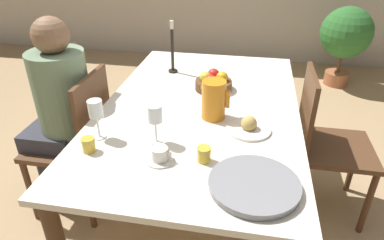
{
  "coord_description": "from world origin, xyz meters",
  "views": [
    {
      "loc": [
        0.25,
        -1.62,
        1.57
      ],
      "look_at": [
        0.0,
        -0.25,
        0.78
      ],
      "focal_mm": 32.0,
      "sensor_mm": 36.0,
      "label": 1
    }
  ],
  "objects_px": {
    "person_seated": "(59,103)",
    "chair_opposite": "(324,141)",
    "jam_jar_red": "(204,154)",
    "potted_plant": "(346,36)",
    "serving_tray": "(254,185)",
    "bread_plate": "(249,127)",
    "chair_person_side": "(78,140)",
    "teacup_near_person": "(160,155)",
    "wine_glass_water": "(96,111)",
    "jam_jar_amber": "(88,144)",
    "fruit_bowl": "(213,82)",
    "wine_glass_juice": "(155,116)",
    "candlestick_tall": "(172,53)",
    "red_pitcher": "(214,99)"
  },
  "relations": [
    {
      "from": "fruit_bowl",
      "to": "serving_tray",
      "type": "bearing_deg",
      "value": -72.78
    },
    {
      "from": "jam_jar_red",
      "to": "potted_plant",
      "type": "bearing_deg",
      "value": 67.72
    },
    {
      "from": "teacup_near_person",
      "to": "potted_plant",
      "type": "distance_m",
      "value": 3.03
    },
    {
      "from": "candlestick_tall",
      "to": "person_seated",
      "type": "bearing_deg",
      "value": -135.73
    },
    {
      "from": "wine_glass_water",
      "to": "serving_tray",
      "type": "distance_m",
      "value": 0.75
    },
    {
      "from": "teacup_near_person",
      "to": "bread_plate",
      "type": "xyz_separation_m",
      "value": [
        0.35,
        0.31,
        -0.01
      ]
    },
    {
      "from": "teacup_near_person",
      "to": "jam_jar_amber",
      "type": "xyz_separation_m",
      "value": [
        -0.32,
        0.01,
        0.01
      ]
    },
    {
      "from": "red_pitcher",
      "to": "teacup_near_person",
      "type": "bearing_deg",
      "value": -112.47
    },
    {
      "from": "wine_glass_juice",
      "to": "bread_plate",
      "type": "height_order",
      "value": "wine_glass_juice"
    },
    {
      "from": "chair_opposite",
      "to": "jam_jar_red",
      "type": "distance_m",
      "value": 0.93
    },
    {
      "from": "jam_jar_amber",
      "to": "jam_jar_red",
      "type": "distance_m",
      "value": 0.49
    },
    {
      "from": "chair_person_side",
      "to": "teacup_near_person",
      "type": "xyz_separation_m",
      "value": [
        0.62,
        -0.43,
        0.27
      ]
    },
    {
      "from": "red_pitcher",
      "to": "wine_glass_water",
      "type": "relative_size",
      "value": 1.06
    },
    {
      "from": "chair_opposite",
      "to": "wine_glass_juice",
      "type": "distance_m",
      "value": 1.07
    },
    {
      "from": "bread_plate",
      "to": "potted_plant",
      "type": "distance_m",
      "value": 2.61
    },
    {
      "from": "serving_tray",
      "to": "jam_jar_red",
      "type": "xyz_separation_m",
      "value": [
        -0.21,
        0.13,
        0.02
      ]
    },
    {
      "from": "teacup_near_person",
      "to": "jam_jar_amber",
      "type": "relative_size",
      "value": 1.86
    },
    {
      "from": "person_seated",
      "to": "chair_opposite",
      "type": "bearing_deg",
      "value": -81.3
    },
    {
      "from": "jam_jar_amber",
      "to": "fruit_bowl",
      "type": "xyz_separation_m",
      "value": [
        0.44,
        0.73,
        0.01
      ]
    },
    {
      "from": "wine_glass_juice",
      "to": "candlestick_tall",
      "type": "xyz_separation_m",
      "value": [
        -0.12,
        0.83,
        -0.0
      ]
    },
    {
      "from": "potted_plant",
      "to": "person_seated",
      "type": "bearing_deg",
      "value": -131.05
    },
    {
      "from": "red_pitcher",
      "to": "serving_tray",
      "type": "xyz_separation_m",
      "value": [
        0.22,
        -0.51,
        -0.08
      ]
    },
    {
      "from": "chair_person_side",
      "to": "teacup_near_person",
      "type": "distance_m",
      "value": 0.8
    },
    {
      "from": "teacup_near_person",
      "to": "serving_tray",
      "type": "xyz_separation_m",
      "value": [
        0.38,
        -0.1,
        -0.01
      ]
    },
    {
      "from": "wine_glass_juice",
      "to": "potted_plant",
      "type": "distance_m",
      "value": 2.95
    },
    {
      "from": "wine_glass_water",
      "to": "fruit_bowl",
      "type": "height_order",
      "value": "wine_glass_water"
    },
    {
      "from": "candlestick_tall",
      "to": "teacup_near_person",
      "type": "bearing_deg",
      "value": -79.81
    },
    {
      "from": "jam_jar_amber",
      "to": "bread_plate",
      "type": "bearing_deg",
      "value": 24.22
    },
    {
      "from": "wine_glass_water",
      "to": "fruit_bowl",
      "type": "bearing_deg",
      "value": 54.4
    },
    {
      "from": "red_pitcher",
      "to": "wine_glass_juice",
      "type": "bearing_deg",
      "value": -129.21
    },
    {
      "from": "serving_tray",
      "to": "bread_plate",
      "type": "xyz_separation_m",
      "value": [
        -0.04,
        0.41,
        0.0
      ]
    },
    {
      "from": "chair_person_side",
      "to": "person_seated",
      "type": "height_order",
      "value": "person_seated"
    },
    {
      "from": "chair_person_side",
      "to": "teacup_near_person",
      "type": "bearing_deg",
      "value": -124.47
    },
    {
      "from": "person_seated",
      "to": "jam_jar_red",
      "type": "bearing_deg",
      "value": -115.24
    },
    {
      "from": "jam_jar_red",
      "to": "person_seated",
      "type": "bearing_deg",
      "value": 154.76
    },
    {
      "from": "bread_plate",
      "to": "potted_plant",
      "type": "relative_size",
      "value": 0.25
    },
    {
      "from": "potted_plant",
      "to": "teacup_near_person",
      "type": "bearing_deg",
      "value": -115.17
    },
    {
      "from": "chair_opposite",
      "to": "fruit_bowl",
      "type": "relative_size",
      "value": 4.15
    },
    {
      "from": "jam_jar_red",
      "to": "serving_tray",
      "type": "bearing_deg",
      "value": -32.71
    },
    {
      "from": "person_seated",
      "to": "fruit_bowl",
      "type": "distance_m",
      "value": 0.88
    },
    {
      "from": "candlestick_tall",
      "to": "potted_plant",
      "type": "distance_m",
      "value": 2.32
    },
    {
      "from": "jam_jar_red",
      "to": "potted_plant",
      "type": "height_order",
      "value": "potted_plant"
    },
    {
      "from": "wine_glass_water",
      "to": "wine_glass_juice",
      "type": "relative_size",
      "value": 1.02
    },
    {
      "from": "chair_person_side",
      "to": "wine_glass_water",
      "type": "height_order",
      "value": "wine_glass_water"
    },
    {
      "from": "chair_person_side",
      "to": "teacup_near_person",
      "type": "height_order",
      "value": "chair_person_side"
    },
    {
      "from": "person_seated",
      "to": "wine_glass_juice",
      "type": "relative_size",
      "value": 6.54
    },
    {
      "from": "fruit_bowl",
      "to": "wine_glass_juice",
      "type": "bearing_deg",
      "value": -106.21
    },
    {
      "from": "wine_glass_water",
      "to": "serving_tray",
      "type": "xyz_separation_m",
      "value": [
        0.7,
        -0.23,
        -0.12
      ]
    },
    {
      "from": "wine_glass_water",
      "to": "teacup_near_person",
      "type": "distance_m",
      "value": 0.36
    },
    {
      "from": "jam_jar_amber",
      "to": "potted_plant",
      "type": "relative_size",
      "value": 0.08
    }
  ]
}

